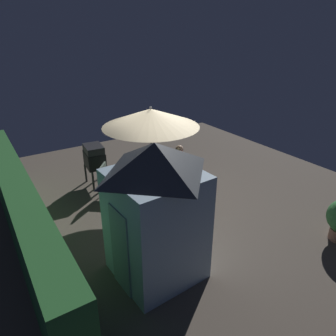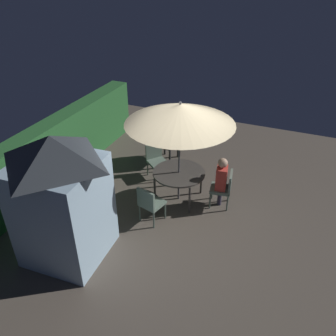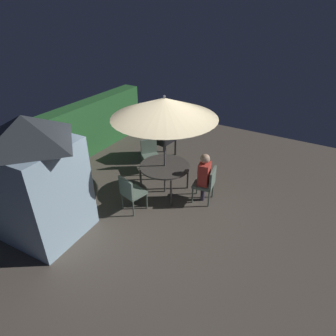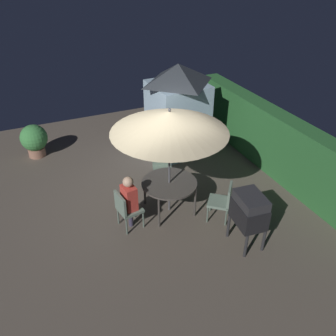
# 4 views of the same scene
# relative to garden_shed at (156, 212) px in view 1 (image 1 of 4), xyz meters

# --- Properties ---
(ground_plane) EXTENTS (11.00, 11.00, 0.00)m
(ground_plane) POSITION_rel_garden_shed_xyz_m (2.00, -1.61, -1.31)
(ground_plane) COLOR brown
(hedge_backdrop) EXTENTS (7.09, 0.52, 1.62)m
(hedge_backdrop) POSITION_rel_garden_shed_xyz_m (2.00, 1.89, -0.50)
(hedge_backdrop) COLOR #28602D
(hedge_backdrop) RESTS_ON ground
(garden_shed) EXTENTS (1.57, 1.59, 2.58)m
(garden_shed) POSITION_rel_garden_shed_xyz_m (0.00, 0.00, 0.00)
(garden_shed) COLOR #9EBCD1
(garden_shed) RESTS_ON ground
(patio_table) EXTENTS (1.23, 1.23, 0.76)m
(patio_table) POSITION_rel_garden_shed_xyz_m (2.47, -1.36, -0.61)
(patio_table) COLOR #47423D
(patio_table) RESTS_ON ground
(patio_umbrella) EXTENTS (2.40, 2.40, 2.50)m
(patio_umbrella) POSITION_rel_garden_shed_xyz_m (2.47, -1.36, 0.91)
(patio_umbrella) COLOR #4C4C51
(patio_umbrella) RESTS_ON ground
(bbq_grill) EXTENTS (0.75, 0.57, 1.20)m
(bbq_grill) POSITION_rel_garden_shed_xyz_m (4.07, -0.39, -0.46)
(bbq_grill) COLOR black
(bbq_grill) RESTS_ON ground
(chair_near_shed) EXTENTS (0.53, 0.53, 0.90)m
(chair_near_shed) POSITION_rel_garden_shed_xyz_m (2.64, -2.42, -0.79)
(chair_near_shed) COLOR slate
(chair_near_shed) RESTS_ON ground
(chair_far_side) EXTENTS (0.65, 0.65, 0.90)m
(chair_far_side) POSITION_rel_garden_shed_xyz_m (3.23, -0.42, -0.79)
(chair_far_side) COLOR slate
(chair_far_side) RESTS_ON ground
(chair_toward_hedge) EXTENTS (0.57, 0.56, 0.90)m
(chair_toward_hedge) POSITION_rel_garden_shed_xyz_m (1.44, -1.09, -0.79)
(chair_toward_hedge) COLOR slate
(chair_toward_hedge) RESTS_ON ground
(person_in_red) EXTENTS (0.37, 0.29, 1.26)m
(person_in_red) POSITION_rel_garden_shed_xyz_m (2.63, -2.34, -0.53)
(person_in_red) COLOR #CC3D33
(person_in_red) RESTS_ON ground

